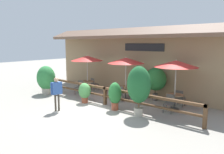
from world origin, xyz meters
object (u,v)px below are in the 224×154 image
Objects in this scene: patio_umbrella_middle at (126,61)px; potted_plant_corner_fern at (85,92)px; potted_plant_broad_leaf at (139,86)px; chair_far_streetside at (169,102)px; potted_plant_tall_tropical at (156,80)px; chair_near_streetside at (80,87)px; chair_middle_streetside at (119,93)px; potted_plant_small_flowering at (46,79)px; patio_umbrella_near at (87,58)px; pedestrian at (57,89)px; dining_table_middle at (126,89)px; dining_table_far at (175,97)px; patio_umbrella_far at (176,64)px; potted_plant_entrance_palm at (115,95)px; chair_far_wallside at (180,97)px; dining_table_near at (88,83)px; chair_near_wallside at (94,83)px; chair_middle_wallside at (133,89)px.

patio_umbrella_middle is 2.94m from potted_plant_corner_fern.
potted_plant_broad_leaf is at bearing -42.31° from patio_umbrella_middle.
potted_plant_tall_tropical reaches higher than chair_far_streetside.
chair_middle_streetside is at bearing -9.53° from chair_near_streetside.
potted_plant_small_flowering is (-4.70, -1.57, 0.51)m from chair_middle_streetside.
pedestrian is at bearing -63.83° from patio_umbrella_near.
potted_plant_corner_fern reaches higher than dining_table_middle.
chair_near_streetside is at bearing 39.40° from potted_plant_small_flowering.
patio_umbrella_far is at bearing -90.00° from dining_table_far.
chair_far_streetside is 7.93m from potted_plant_small_flowering.
patio_umbrella_far is 3.32m from potted_plant_entrance_palm.
chair_middle_streetside and chair_far_streetside have the same top height.
patio_umbrella_far is 2.90× the size of chair_far_wallside.
chair_far_wallside is 2.92m from potted_plant_broad_leaf.
dining_table_near is 4.33m from potted_plant_entrance_palm.
patio_umbrella_near is 6.07m from patio_umbrella_far.
patio_umbrella_near reaches higher than dining_table_near.
chair_far_streetside is 2.61m from potted_plant_entrance_palm.
potted_plant_tall_tropical is at bearing 151.29° from patio_umbrella_far.
patio_umbrella_near reaches higher than potted_plant_broad_leaf.
chair_middle_streetside is 0.77× the size of potted_plant_corner_fern.
chair_near_wallside is 1.00× the size of chair_far_streetside.
patio_umbrella_near is 2.94× the size of dining_table_middle.
pedestrian is (1.95, -4.49, 0.58)m from chair_near_wallside.
dining_table_near is 1.00× the size of dining_table_far.
patio_umbrella_middle is 2.94× the size of dining_table_middle.
potted_plant_corner_fern is (-4.29, -1.45, 0.15)m from chair_far_streetside.
chair_far_wallside is at bearing 32.78° from potted_plant_corner_fern.
potted_plant_corner_fern is 0.67× the size of pedestrian.
patio_umbrella_far is 5.01m from potted_plant_corner_fern.
chair_far_streetside is (6.10, -0.49, -1.79)m from patio_umbrella_near.
chair_middle_wallside is 0.77× the size of potted_plant_corner_fern.
chair_middle_streetside is 0.34× the size of patio_umbrella_far.
potted_plant_entrance_palm is 1.24× the size of potted_plant_corner_fern.
dining_table_far is at bearing 68.17° from potted_plant_broad_leaf.
chair_middle_streetside is 1.01× the size of dining_table_far.
potted_plant_corner_fern is (1.81, -1.94, -1.63)m from patio_umbrella_near.
patio_umbrella_far is at bearing 87.90° from chair_far_wallside.
patio_umbrella_far reaches higher than dining_table_far.
patio_umbrella_middle reaches higher than pedestrian.
patio_umbrella_near is at bearing -178.56° from dining_table_far.
potted_plant_corner_fern is (1.81, -1.94, 0.03)m from dining_table_near.
dining_table_middle is 0.99× the size of chair_far_wallside.
dining_table_middle is at bearing -175.88° from chair_near_wallside.
pedestrian is at bearing -150.37° from potted_plant_broad_leaf.
patio_umbrella_middle is at bearing -150.45° from potted_plant_tall_tropical.
potted_plant_broad_leaf reaches higher than chair_middle_wallside.
chair_near_streetside is at bearing -164.08° from patio_umbrella_middle.
chair_near_streetside and chair_middle_streetside have the same top height.
chair_near_streetside is 0.38× the size of potted_plant_broad_leaf.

